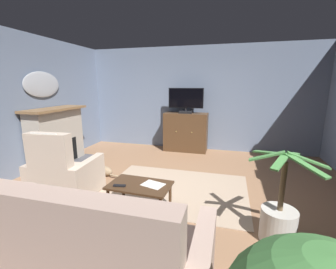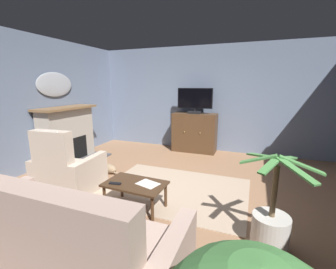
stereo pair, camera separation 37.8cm
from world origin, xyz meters
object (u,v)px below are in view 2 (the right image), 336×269
at_px(tv_remote, 115,183).
at_px(sofa_floral, 62,249).
at_px(wall_mirror_oval, 55,85).
at_px(cat, 106,168).
at_px(fireplace, 68,136).
at_px(folded_newspaper, 148,184).
at_px(coffee_table, 135,186).
at_px(tv_cabinet, 194,133).
at_px(television, 195,100).
at_px(potted_plant_small_fern_corner, 271,227).
at_px(armchair_by_fireplace, 68,172).

bearing_deg(tv_remote, sofa_floral, 92.53).
distance_m(wall_mirror_oval, cat, 2.27).
relative_size(fireplace, sofa_floral, 0.68).
xyz_separation_m(folded_newspaper, sofa_floral, (-0.17, -1.39, -0.05)).
relative_size(coffee_table, sofa_floral, 0.41).
distance_m(tv_cabinet, cat, 2.55).
bearing_deg(television, tv_remote, -95.24).
bearing_deg(sofa_floral, potted_plant_small_fern_corner, 33.51).
bearing_deg(armchair_by_fireplace, cat, 84.52).
bearing_deg(sofa_floral, folded_newspaper, 83.01).
bearing_deg(tv_remote, folded_newspaper, -168.29).
bearing_deg(cat, sofa_floral, -61.90).
xyz_separation_m(television, armchair_by_fireplace, (-1.38, -3.04, -1.05)).
xyz_separation_m(armchair_by_fireplace, potted_plant_small_fern_corner, (3.11, -0.26, -0.08)).
distance_m(television, tv_remote, 3.41).
height_order(armchair_by_fireplace, potted_plant_small_fern_corner, armchair_by_fireplace).
relative_size(fireplace, television, 1.63).
height_order(sofa_floral, potted_plant_small_fern_corner, potted_plant_small_fern_corner).
height_order(television, sofa_floral, television).
bearing_deg(potted_plant_small_fern_corner, television, 117.72).
bearing_deg(cat, tv_remote, -48.85).
relative_size(fireplace, cat, 2.00).
xyz_separation_m(tv_remote, potted_plant_small_fern_corner, (2.03, -0.05, -0.16)).
bearing_deg(television, wall_mirror_oval, -147.08).
bearing_deg(coffee_table, sofa_floral, -89.20).
bearing_deg(folded_newspaper, armchair_by_fireplace, -165.27).
relative_size(coffee_table, cat, 1.20).
height_order(folded_newspaper, potted_plant_small_fern_corner, potted_plant_small_fern_corner).
distance_m(fireplace, potted_plant_small_fern_corner, 4.54).
xyz_separation_m(coffee_table, folded_newspaper, (0.19, 0.03, 0.05)).
bearing_deg(folded_newspaper, tv_cabinet, 108.77).
height_order(wall_mirror_oval, television, wall_mirror_oval).
bearing_deg(fireplace, armchair_by_fireplace, -46.70).
distance_m(folded_newspaper, armchair_by_fireplace, 1.52).
distance_m(coffee_table, cat, 1.61).
height_order(tv_cabinet, tv_remote, tv_cabinet).
bearing_deg(cat, tv_cabinet, 59.23).
bearing_deg(fireplace, tv_cabinet, 36.17).
height_order(wall_mirror_oval, cat, wall_mirror_oval).
distance_m(tv_cabinet, potted_plant_small_fern_corner, 3.78).
distance_m(wall_mirror_oval, coffee_table, 3.35).
height_order(coffee_table, sofa_floral, sofa_floral).
xyz_separation_m(wall_mirror_oval, tv_remote, (2.49, -1.44, -1.37)).
xyz_separation_m(coffee_table, potted_plant_small_fern_corner, (1.79, -0.18, -0.10)).
xyz_separation_m(television, folded_newspaper, (0.14, -3.08, -0.98)).
bearing_deg(cat, coffee_table, -38.93).
xyz_separation_m(tv_cabinet, cat, (-1.29, -2.17, -0.39)).
bearing_deg(cat, potted_plant_small_fern_corner, -21.36).
relative_size(television, folded_newspaper, 3.06).
distance_m(wall_mirror_oval, folded_newspaper, 3.47).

